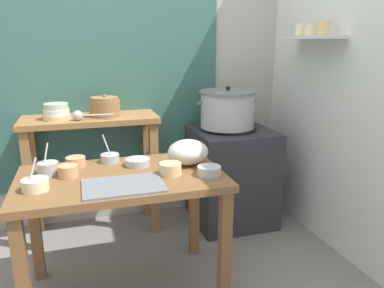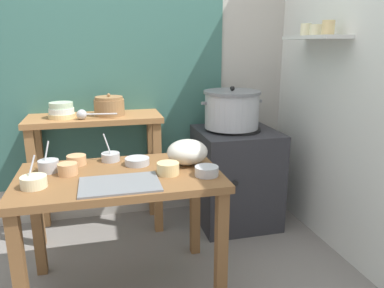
# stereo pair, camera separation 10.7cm
# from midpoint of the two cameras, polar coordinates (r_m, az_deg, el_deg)

# --- Properties ---
(wall_back) EXTENTS (4.40, 0.12, 2.60)m
(wall_back) POSITION_cam_midpoint_polar(r_m,az_deg,el_deg) (3.02, -11.00, 12.93)
(wall_back) COLOR #B2ADA3
(wall_back) RESTS_ON ground
(wall_right) EXTENTS (0.30, 3.20, 2.60)m
(wall_right) POSITION_cam_midpoint_polar(r_m,az_deg,el_deg) (2.68, 21.45, 11.86)
(wall_right) COLOR silver
(wall_right) RESTS_ON ground
(prep_table) EXTENTS (1.10, 0.66, 0.72)m
(prep_table) POSITION_cam_midpoint_polar(r_m,az_deg,el_deg) (2.10, -12.12, -7.54)
(prep_table) COLOR brown
(prep_table) RESTS_ON ground
(back_shelf_table) EXTENTS (0.96, 0.40, 0.90)m
(back_shelf_table) POSITION_cam_midpoint_polar(r_m,az_deg,el_deg) (2.83, -16.18, -0.35)
(back_shelf_table) COLOR #9E6B3D
(back_shelf_table) RESTS_ON ground
(stove_block) EXTENTS (0.60, 0.61, 0.78)m
(stove_block) POSITION_cam_midpoint_polar(r_m,az_deg,el_deg) (3.00, 5.05, -4.85)
(stove_block) COLOR #2D2D33
(stove_block) RESTS_ON ground
(steamer_pot) EXTENTS (0.48, 0.44, 0.32)m
(steamer_pot) POSITION_cam_midpoint_polar(r_m,az_deg,el_deg) (2.86, 4.41, 5.40)
(steamer_pot) COLOR #B7BABF
(steamer_pot) RESTS_ON stove_block
(clay_pot) EXTENTS (0.22, 0.22, 0.16)m
(clay_pot) POSITION_cam_midpoint_polar(r_m,az_deg,el_deg) (2.77, -14.35, 5.57)
(clay_pot) COLOR olive
(clay_pot) RESTS_ON back_shelf_table
(bowl_stack_enamel) EXTENTS (0.18, 0.18, 0.11)m
(bowl_stack_enamel) POSITION_cam_midpoint_polar(r_m,az_deg,el_deg) (2.76, -21.20, 4.64)
(bowl_stack_enamel) COLOR #E5C684
(bowl_stack_enamel) RESTS_ON back_shelf_table
(ladle) EXTENTS (0.28, 0.07, 0.07)m
(ladle) POSITION_cam_midpoint_polar(r_m,az_deg,el_deg) (2.66, -18.07, 4.20)
(ladle) COLOR #B7BABF
(ladle) RESTS_ON back_shelf_table
(serving_tray) EXTENTS (0.40, 0.28, 0.01)m
(serving_tray) POSITION_cam_midpoint_polar(r_m,az_deg,el_deg) (1.90, -12.14, -6.27)
(serving_tray) COLOR slate
(serving_tray) RESTS_ON prep_table
(plastic_bag) EXTENTS (0.24, 0.22, 0.15)m
(plastic_bag) POSITION_cam_midpoint_polar(r_m,az_deg,el_deg) (2.17, -2.03, -1.26)
(plastic_bag) COLOR silver
(plastic_bag) RESTS_ON prep_table
(prep_bowl_0) EXTENTS (0.11, 0.11, 0.06)m
(prep_bowl_0) POSITION_cam_midpoint_polar(r_m,az_deg,el_deg) (2.10, -19.91, -3.89)
(prep_bowl_0) COLOR tan
(prep_bowl_0) RESTS_ON prep_table
(prep_bowl_1) EXTENTS (0.12, 0.12, 0.07)m
(prep_bowl_1) POSITION_cam_midpoint_polar(r_m,az_deg,el_deg) (2.02, -4.88, -3.77)
(prep_bowl_1) COLOR #E5C684
(prep_bowl_1) RESTS_ON prep_table
(prep_bowl_2) EXTENTS (0.14, 0.14, 0.04)m
(prep_bowl_2) POSITION_cam_midpoint_polar(r_m,az_deg,el_deg) (2.19, -9.86, -2.72)
(prep_bowl_2) COLOR #B7BABF
(prep_bowl_2) RESTS_ON prep_table
(prep_bowl_3) EXTENTS (0.13, 0.13, 0.05)m
(prep_bowl_3) POSITION_cam_midpoint_polar(r_m,az_deg,el_deg) (2.00, 1.12, -4.08)
(prep_bowl_3) COLOR #B7BABF
(prep_bowl_3) RESTS_ON prep_table
(prep_bowl_4) EXTENTS (0.11, 0.11, 0.17)m
(prep_bowl_4) POSITION_cam_midpoint_polar(r_m,az_deg,el_deg) (2.29, -13.84, -2.05)
(prep_bowl_4) COLOR #B7BABF
(prep_bowl_4) RESTS_ON prep_table
(prep_bowl_5) EXTENTS (0.13, 0.13, 0.16)m
(prep_bowl_5) POSITION_cam_midpoint_polar(r_m,az_deg,el_deg) (1.97, -24.45, -5.66)
(prep_bowl_5) COLOR beige
(prep_bowl_5) RESTS_ON prep_table
(prep_bowl_6) EXTENTS (0.11, 0.11, 0.17)m
(prep_bowl_6) POSITION_cam_midpoint_polar(r_m,az_deg,el_deg) (2.18, -22.61, -3.40)
(prep_bowl_6) COLOR #B7BABF
(prep_bowl_6) RESTS_ON prep_table
(prep_bowl_7) EXTENTS (0.11, 0.11, 0.06)m
(prep_bowl_7) POSITION_cam_midpoint_polar(r_m,az_deg,el_deg) (2.26, -18.78, -2.56)
(prep_bowl_7) COLOR tan
(prep_bowl_7) RESTS_ON prep_table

